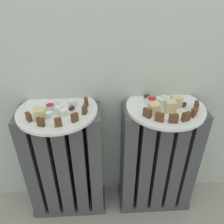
{
  "coord_description": "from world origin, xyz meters",
  "views": [
    {
      "loc": [
        -0.04,
        -0.47,
        1.03
      ],
      "look_at": [
        0.0,
        0.28,
        0.55
      ],
      "focal_mm": 36.24,
      "sensor_mm": 36.0,
      "label": 1
    }
  ],
  "objects_px": {
    "radiator_left": "(66,165)",
    "radiator_right": "(157,161)",
    "fork": "(56,108)",
    "jam_bowl_left": "(50,107)",
    "plate_right": "(165,107)",
    "jam_bowl_right": "(152,101)",
    "plate_left": "(57,111)"
  },
  "relations": [
    {
      "from": "radiator_right",
      "to": "jam_bowl_left",
      "type": "xyz_separation_m",
      "value": [
        -0.45,
        -0.0,
        0.31
      ]
    },
    {
      "from": "plate_left",
      "to": "jam_bowl_left",
      "type": "bearing_deg",
      "value": -176.83
    },
    {
      "from": "fork",
      "to": "radiator_right",
      "type": "bearing_deg",
      "value": -1.49
    },
    {
      "from": "radiator_left",
      "to": "plate_right",
      "type": "bearing_deg",
      "value": 0.0
    },
    {
      "from": "jam_bowl_right",
      "to": "fork",
      "type": "relative_size",
      "value": 0.42
    },
    {
      "from": "radiator_left",
      "to": "jam_bowl_left",
      "type": "distance_m",
      "value": 0.31
    },
    {
      "from": "radiator_left",
      "to": "fork",
      "type": "height_order",
      "value": "fork"
    },
    {
      "from": "radiator_right",
      "to": "fork",
      "type": "bearing_deg",
      "value": 178.51
    },
    {
      "from": "jam_bowl_left",
      "to": "plate_right",
      "type": "bearing_deg",
      "value": 0.18
    },
    {
      "from": "radiator_right",
      "to": "jam_bowl_left",
      "type": "relative_size",
      "value": 15.52
    },
    {
      "from": "radiator_left",
      "to": "plate_right",
      "type": "distance_m",
      "value": 0.51
    },
    {
      "from": "plate_left",
      "to": "jam_bowl_left",
      "type": "height_order",
      "value": "jam_bowl_left"
    },
    {
      "from": "plate_right",
      "to": "jam_bowl_left",
      "type": "relative_size",
      "value": 8.6
    },
    {
      "from": "plate_left",
      "to": "radiator_right",
      "type": "bearing_deg",
      "value": 0.0
    },
    {
      "from": "radiator_right",
      "to": "jam_bowl_right",
      "type": "distance_m",
      "value": 0.31
    },
    {
      "from": "fork",
      "to": "radiator_left",
      "type": "bearing_deg",
      "value": -67.58
    },
    {
      "from": "plate_right",
      "to": "jam_bowl_left",
      "type": "distance_m",
      "value": 0.45
    },
    {
      "from": "fork",
      "to": "jam_bowl_left",
      "type": "bearing_deg",
      "value": -148.48
    },
    {
      "from": "plate_right",
      "to": "jam_bowl_right",
      "type": "distance_m",
      "value": 0.06
    },
    {
      "from": "radiator_left",
      "to": "jam_bowl_right",
      "type": "relative_size",
      "value": 13.04
    },
    {
      "from": "radiator_left",
      "to": "jam_bowl_left",
      "type": "height_order",
      "value": "jam_bowl_left"
    },
    {
      "from": "radiator_left",
      "to": "fork",
      "type": "distance_m",
      "value": 0.3
    },
    {
      "from": "plate_right",
      "to": "jam_bowl_left",
      "type": "xyz_separation_m",
      "value": [
        -0.45,
        -0.0,
        0.02
      ]
    },
    {
      "from": "radiator_left",
      "to": "radiator_right",
      "type": "distance_m",
      "value": 0.42
    },
    {
      "from": "plate_left",
      "to": "radiator_left",
      "type": "bearing_deg",
      "value": 0.0
    },
    {
      "from": "radiator_left",
      "to": "radiator_right",
      "type": "xyz_separation_m",
      "value": [
        0.42,
        0.0,
        0.0
      ]
    },
    {
      "from": "radiator_right",
      "to": "radiator_left",
      "type": "bearing_deg",
      "value": 180.0
    },
    {
      "from": "fork",
      "to": "plate_left",
      "type": "bearing_deg",
      "value": -67.58
    },
    {
      "from": "jam_bowl_right",
      "to": "plate_right",
      "type": "bearing_deg",
      "value": -20.43
    },
    {
      "from": "radiator_right",
      "to": "fork",
      "type": "xyz_separation_m",
      "value": [
        -0.43,
        0.01,
        0.3
      ]
    },
    {
      "from": "radiator_right",
      "to": "jam_bowl_right",
      "type": "relative_size",
      "value": 13.04
    },
    {
      "from": "radiator_right",
      "to": "plate_left",
      "type": "distance_m",
      "value": 0.51
    }
  ]
}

